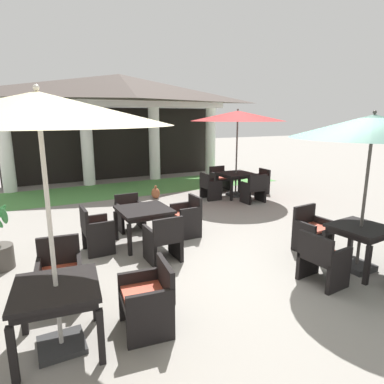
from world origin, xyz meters
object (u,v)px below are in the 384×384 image
at_px(patio_chair_mid_left_north, 130,213).
at_px(patio_umbrella_mid_right, 38,111).
at_px(patio_table_near_foreground, 360,233).
at_px(patio_table_mid_left, 144,213).
at_px(patio_chair_mid_left_east, 187,217).
at_px(patio_umbrella_near_foreground, 373,128).
at_px(patio_chair_mid_right_north, 60,275).
at_px(patio_umbrella_far_back, 238,117).
at_px(patio_chair_far_back_east, 260,182).
at_px(patio_chair_mid_right_east, 148,299).
at_px(patio_chair_near_foreground_west, 322,259).
at_px(patio_chair_mid_left_west, 96,231).
at_px(patio_chair_far_back_south, 254,189).
at_px(patio_table_far_back, 236,176).
at_px(terracotta_urn, 156,193).
at_px(patio_chair_far_back_north, 220,179).
at_px(patio_table_mid_right, 57,295).
at_px(patio_chair_far_back_west, 210,187).
at_px(patio_chair_near_foreground_north, 312,230).
at_px(patio_chair_mid_left_south, 163,239).

height_order(patio_chair_mid_left_north, patio_umbrella_mid_right, patio_umbrella_mid_right).
height_order(patio_table_near_foreground, patio_umbrella_mid_right, patio_umbrella_mid_right).
height_order(patio_table_mid_left, patio_umbrella_mid_right, patio_umbrella_mid_right).
bearing_deg(patio_chair_mid_left_east, patio_table_near_foreground, -147.60).
relative_size(patio_umbrella_near_foreground, patio_chair_mid_right_north, 2.89).
distance_m(patio_umbrella_far_back, patio_chair_far_back_east, 2.34).
bearing_deg(patio_umbrella_far_back, patio_umbrella_near_foreground, -103.09).
bearing_deg(patio_umbrella_mid_right, patio_umbrella_far_back, 40.89).
distance_m(patio_table_near_foreground, patio_umbrella_mid_right, 5.05).
bearing_deg(patio_chair_mid_right_east, patio_chair_near_foreground_west, -86.31).
height_order(patio_chair_mid_left_west, patio_chair_far_back_south, patio_chair_mid_left_west).
xyz_separation_m(patio_table_far_back, terracotta_urn, (-2.43, 0.87, -0.48)).
height_order(patio_table_near_foreground, patio_umbrella_far_back, patio_umbrella_far_back).
xyz_separation_m(patio_table_far_back, patio_chair_far_back_east, (0.96, -0.02, -0.27)).
xyz_separation_m(patio_table_near_foreground, patio_chair_far_back_east, (2.20, 5.33, -0.26)).
xyz_separation_m(patio_chair_far_back_south, patio_chair_far_back_north, (0.03, 1.93, -0.01)).
distance_m(patio_umbrella_far_back, patio_chair_far_back_north, 2.33).
xyz_separation_m(patio_table_mid_right, patio_chair_far_back_south, (5.89, 4.15, -0.24)).
bearing_deg(patio_chair_mid_left_north, patio_chair_far_back_west, -152.72).
height_order(patio_chair_near_foreground_north, patio_chair_far_back_west, patio_chair_near_foreground_north).
distance_m(patio_chair_mid_left_east, patio_chair_far_back_east, 4.74).
height_order(patio_chair_mid_right_east, patio_table_far_back, patio_chair_mid_right_east).
relative_size(patio_chair_mid_left_south, patio_chair_mid_left_north, 1.08).
height_order(patio_table_far_back, patio_chair_far_back_east, patio_chair_far_back_east).
xyz_separation_m(patio_chair_near_foreground_west, patio_chair_far_back_west, (1.23, 5.43, -0.02)).
distance_m(patio_table_mid_left, patio_chair_far_back_west, 4.00).
distance_m(patio_umbrella_mid_right, terracotta_urn, 7.32).
height_order(patio_umbrella_far_back, patio_chair_far_back_south, patio_umbrella_far_back).
bearing_deg(patio_umbrella_far_back, patio_chair_far_back_west, 179.10).
bearing_deg(patio_chair_mid_right_north, patio_chair_mid_right_east, 134.96).
bearing_deg(patio_umbrella_far_back, patio_table_mid_left, -147.47).
bearing_deg(patio_table_near_foreground, patio_umbrella_far_back, 76.91).
bearing_deg(patio_chair_mid_left_south, patio_table_mid_right, -140.56).
distance_m(patio_chair_mid_left_west, patio_chair_far_back_south, 5.22).
relative_size(patio_umbrella_near_foreground, patio_chair_near_foreground_west, 3.17).
bearing_deg(patio_chair_mid_left_west, patio_chair_far_back_south, 107.41).
distance_m(patio_umbrella_near_foreground, patio_chair_mid_right_north, 5.08).
bearing_deg(patio_table_far_back, patio_chair_mid_left_east, -140.05).
xyz_separation_m(patio_table_near_foreground, patio_chair_near_foreground_west, (-0.94, -0.07, -0.24)).
height_order(patio_umbrella_near_foreground, patio_chair_far_back_east, patio_umbrella_near_foreground).
height_order(patio_chair_near_foreground_north, patio_umbrella_mid_right, patio_umbrella_mid_right).
relative_size(patio_chair_near_foreground_west, patio_chair_mid_left_north, 1.05).
bearing_deg(patio_umbrella_far_back, patio_chair_far_back_south, -90.90).
distance_m(patio_chair_near_foreground_west, patio_chair_mid_left_north, 4.24).
distance_m(patio_table_near_foreground, patio_umbrella_far_back, 5.79).
bearing_deg(patio_table_mid_left, patio_chair_mid_right_east, -108.73).
xyz_separation_m(patio_table_mid_right, patio_chair_mid_right_north, (0.13, 0.99, -0.24)).
bearing_deg(patio_chair_mid_left_north, patio_chair_mid_left_west, 44.86).
bearing_deg(patio_chair_mid_left_east, patio_table_mid_right, 131.42).
distance_m(patio_umbrella_near_foreground, terracotta_urn, 6.68).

